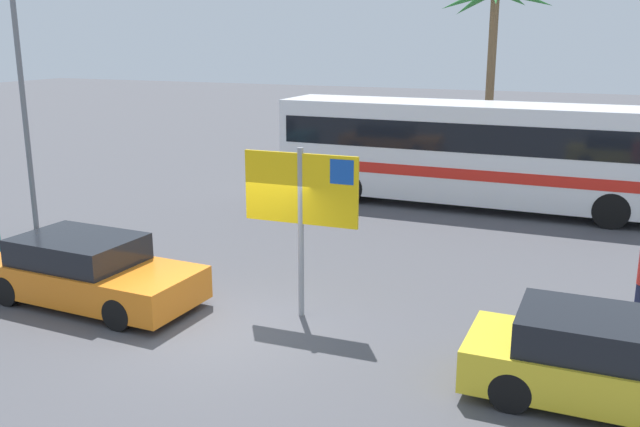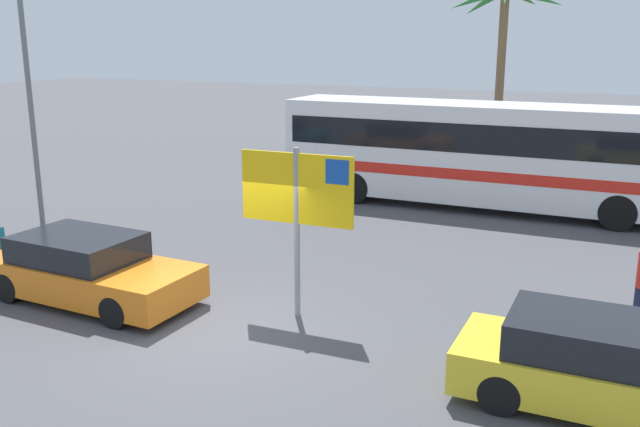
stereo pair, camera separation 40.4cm
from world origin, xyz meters
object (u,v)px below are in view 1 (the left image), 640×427
at_px(bus_front_coach, 480,150).
at_px(car_yellow, 604,362).
at_px(ferry_sign, 303,196).
at_px(car_orange, 88,271).

distance_m(bus_front_coach, car_yellow, 11.97).
bearing_deg(car_yellow, bus_front_coach, 109.31).
height_order(bus_front_coach, ferry_sign, ferry_sign).
height_order(ferry_sign, car_orange, ferry_sign).
distance_m(ferry_sign, car_orange, 4.65).
bearing_deg(bus_front_coach, car_yellow, -70.84).
bearing_deg(car_yellow, car_orange, 178.84).
relative_size(ferry_sign, car_orange, 0.71).
relative_size(bus_front_coach, car_yellow, 3.13).
bearing_deg(car_yellow, ferry_sign, 166.74).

